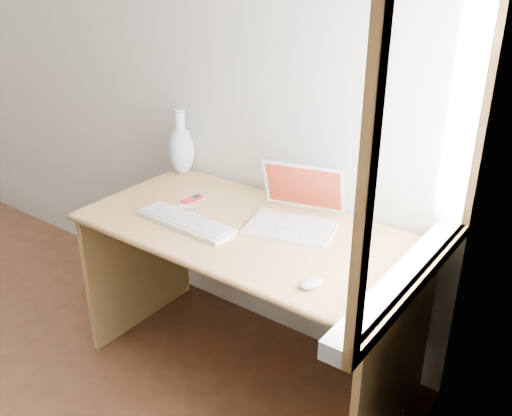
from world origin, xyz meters
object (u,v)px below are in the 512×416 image
Objects in this scene: desk at (259,263)px; laptop at (297,214)px; external_keyboard at (186,222)px; vase at (181,148)px.

desk is 3.52× the size of laptop.
vase is (-0.40, 0.41, 0.12)m from external_keyboard.
laptop is 0.80m from vase.
vase reaches higher than laptop.
vase is at bearing 154.73° from laptop.
external_keyboard is (-0.38, -0.26, -0.04)m from laptop.
external_keyboard is (-0.22, -0.21, 0.22)m from desk.
desk is at bearing -17.78° from vase.
external_keyboard is at bearing -159.68° from laptop.
desk is 4.22× the size of vase.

